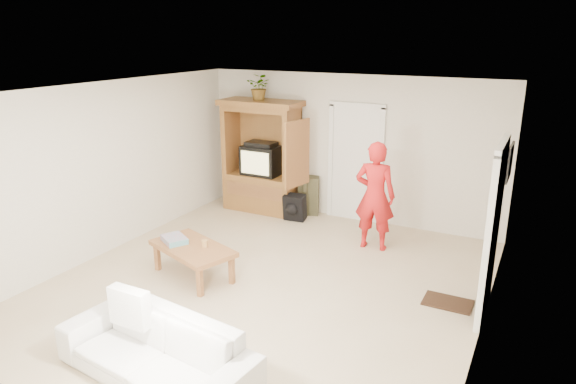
% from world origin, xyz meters
% --- Properties ---
extents(floor, '(6.00, 6.00, 0.00)m').
position_xyz_m(floor, '(0.00, 0.00, 0.00)').
color(floor, tan).
rests_on(floor, ground).
extents(ceiling, '(6.00, 6.00, 0.00)m').
position_xyz_m(ceiling, '(0.00, 0.00, 2.60)').
color(ceiling, white).
rests_on(ceiling, floor).
extents(wall_back, '(5.50, 0.00, 5.50)m').
position_xyz_m(wall_back, '(0.00, 3.00, 1.30)').
color(wall_back, silver).
rests_on(wall_back, floor).
extents(wall_front, '(5.50, 0.00, 5.50)m').
position_xyz_m(wall_front, '(0.00, -3.00, 1.30)').
color(wall_front, silver).
rests_on(wall_front, floor).
extents(wall_left, '(0.00, 6.00, 6.00)m').
position_xyz_m(wall_left, '(-2.75, 0.00, 1.30)').
color(wall_left, silver).
rests_on(wall_left, floor).
extents(wall_right, '(0.00, 6.00, 6.00)m').
position_xyz_m(wall_right, '(2.75, 0.00, 1.30)').
color(wall_right, silver).
rests_on(wall_right, floor).
extents(armoire, '(1.82, 1.14, 2.10)m').
position_xyz_m(armoire, '(-1.58, 2.66, 0.91)').
color(armoire, brown).
rests_on(armoire, floor).
extents(door_back, '(0.85, 0.05, 2.04)m').
position_xyz_m(door_back, '(0.15, 2.97, 1.02)').
color(door_back, white).
rests_on(door_back, floor).
extents(doorway_right, '(0.05, 0.90, 2.04)m').
position_xyz_m(doorway_right, '(2.73, 0.60, 1.02)').
color(doorway_right, black).
rests_on(doorway_right, floor).
extents(framed_picture, '(0.03, 0.60, 0.48)m').
position_xyz_m(framed_picture, '(2.73, 1.90, 1.60)').
color(framed_picture, black).
rests_on(framed_picture, wall_right).
extents(doormat, '(0.60, 0.40, 0.02)m').
position_xyz_m(doormat, '(2.30, 0.60, 0.01)').
color(doormat, '#382316').
rests_on(doormat, floor).
extents(plant, '(0.47, 0.42, 0.47)m').
position_xyz_m(plant, '(-1.60, 2.63, 2.34)').
color(plant, '#4C7238').
rests_on(plant, armoire).
extents(man, '(0.66, 0.46, 1.72)m').
position_xyz_m(man, '(0.88, 1.86, 0.86)').
color(man, red).
rests_on(man, floor).
extents(sofa, '(2.18, 1.07, 0.61)m').
position_xyz_m(sofa, '(0.03, -2.22, 0.31)').
color(sofa, white).
rests_on(sofa, floor).
extents(coffee_table, '(1.38, 1.04, 0.46)m').
position_xyz_m(coffee_table, '(-1.02, -0.26, 0.40)').
color(coffee_table, brown).
rests_on(coffee_table, floor).
extents(towel, '(0.47, 0.43, 0.08)m').
position_xyz_m(towel, '(-1.33, -0.26, 0.50)').
color(towel, '#D14562').
rests_on(towel, coffee_table).
extents(candle, '(0.08, 0.08, 0.10)m').
position_xyz_m(candle, '(-0.85, -0.21, 0.51)').
color(candle, tan).
rests_on(candle, coffee_table).
extents(backpack_black, '(0.40, 0.27, 0.47)m').
position_xyz_m(backpack_black, '(-0.77, 2.40, 0.24)').
color(backpack_black, black).
rests_on(backpack_black, floor).
extents(backpack_olive, '(0.45, 0.39, 0.72)m').
position_xyz_m(backpack_olive, '(-0.70, 2.85, 0.36)').
color(backpack_olive, '#47442B').
rests_on(backpack_olive, floor).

